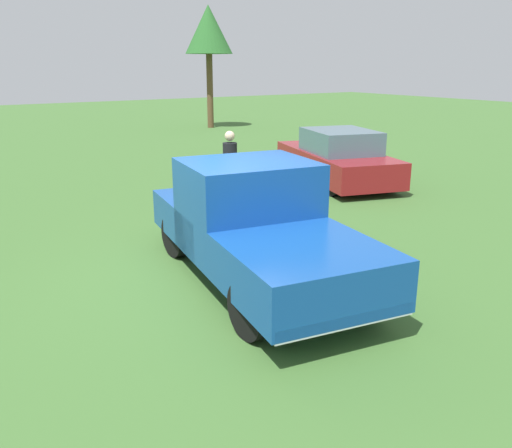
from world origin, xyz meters
The scene contains 5 objects.
ground_plane centered at (0.00, 0.00, 0.00)m, with size 80.00×80.00×0.00m, color #3D662D.
pickup_truck centered at (-0.36, -0.47, 0.91)m, with size 5.11×2.59×1.78m.
sedan_far centered at (4.19, -6.15, 0.66)m, with size 4.84×3.01×1.45m.
person_bystander centered at (3.57, -2.40, 0.97)m, with size 0.38×0.38×1.72m.
tree_back_right centered at (17.65, -9.54, 4.66)m, with size 2.32×2.32×5.87m.
Camera 1 is at (-6.77, 3.66, 3.16)m, focal length 37.61 mm.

